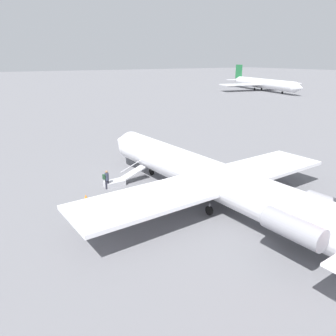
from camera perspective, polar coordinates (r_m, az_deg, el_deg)
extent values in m
plane|color=slate|center=(27.24, 5.87, -5.60)|extent=(600.00, 600.00, 0.00)
cylinder|color=silver|center=(26.41, 6.03, -1.17)|extent=(23.67, 4.54, 2.89)
cone|color=silver|center=(37.02, -7.72, 4.54)|extent=(3.37, 3.05, 2.83)
cube|color=silver|center=(22.10, -4.55, -5.79)|extent=(5.31, 10.18, 0.29)
cube|color=silver|center=(30.19, 16.67, 0.25)|extent=(5.31, 10.18, 0.29)
cylinder|color=gray|center=(19.11, 20.94, -9.71)|extent=(3.55, 1.54, 1.30)
cylinder|color=gray|center=(22.36, 26.86, -6.35)|extent=(3.55, 1.54, 1.30)
cylinder|color=black|center=(32.81, -2.89, -0.58)|extent=(0.73, 0.23, 0.71)
cylinder|color=gray|center=(32.65, -2.90, 0.19)|extent=(0.13, 0.13, 0.22)
cylinder|color=black|center=(24.73, 7.21, -7.37)|extent=(0.73, 0.23, 0.71)
cylinder|color=gray|center=(24.53, 7.26, -6.39)|extent=(0.13, 0.13, 0.22)
cylinder|color=black|center=(26.41, 11.41, -5.85)|extent=(0.73, 0.23, 0.71)
cylinder|color=gray|center=(26.22, 11.47, -4.92)|extent=(0.13, 0.13, 0.22)
cylinder|color=silver|center=(124.45, 16.36, 13.93)|extent=(32.80, 10.43, 3.30)
cone|color=silver|center=(109.95, 21.83, 12.84)|extent=(4.25, 3.95, 3.24)
cone|color=silver|center=(140.11, 11.95, 14.71)|extent=(4.90, 4.10, 3.24)
cube|color=#1E6B38|center=(139.20, 12.23, 16.10)|extent=(4.57, 1.27, 5.28)
cube|color=silver|center=(139.75, 12.04, 14.83)|extent=(3.96, 9.46, 0.17)
cube|color=silver|center=(130.80, 19.11, 13.75)|extent=(8.18, 14.63, 0.33)
cube|color=silver|center=(121.23, 12.46, 14.01)|extent=(8.18, 14.63, 0.33)
cylinder|color=black|center=(116.01, 19.29, 12.29)|extent=(0.84, 0.38, 0.82)
cylinder|color=gray|center=(115.96, 19.31, 12.55)|extent=(0.15, 0.15, 0.26)
cylinder|color=black|center=(128.15, 15.98, 13.11)|extent=(0.84, 0.38, 0.82)
cylinder|color=gray|center=(128.11, 16.00, 13.35)|extent=(0.15, 0.15, 0.26)
cylinder|color=black|center=(126.51, 14.84, 13.14)|extent=(0.84, 0.38, 0.82)
cylinder|color=gray|center=(126.46, 14.86, 13.38)|extent=(0.15, 0.15, 0.26)
cube|color=#B2B2B7|center=(30.36, -9.29, -2.65)|extent=(1.22, 1.87, 0.50)
cube|color=#B2B2B7|center=(31.00, -6.05, -0.77)|extent=(1.06, 2.30, 0.91)
cube|color=#B2B2B7|center=(31.21, -6.49, 0.32)|extent=(0.22, 2.22, 0.86)
cube|color=#23232D|center=(29.72, -10.54, -2.83)|extent=(0.22, 0.29, 0.85)
cylinder|color=#33384C|center=(29.46, -10.63, -1.47)|extent=(0.36, 0.36, 0.65)
sphere|color=#936B4C|center=(29.31, -10.68, -0.65)|extent=(0.24, 0.24, 0.24)
cube|color=#23472D|center=(29.35, -11.11, -1.51)|extent=(0.29, 0.20, 0.44)
cube|color=black|center=(27.97, -14.06, -5.40)|extent=(0.45, 0.45, 0.03)
cone|color=orange|center=(27.87, -14.10, -4.96)|extent=(0.35, 0.35, 0.50)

